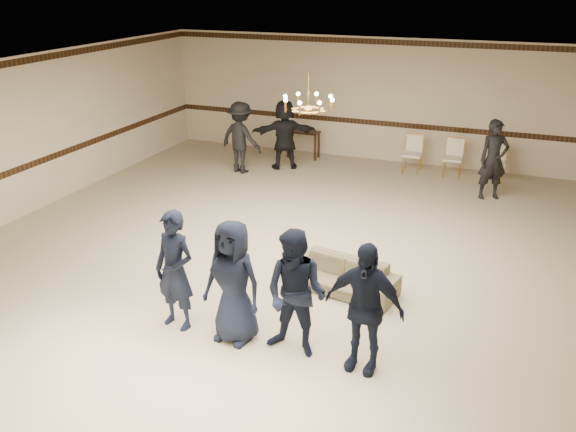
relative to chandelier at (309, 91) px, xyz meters
name	(u,v)px	position (x,y,z in m)	size (l,w,h in m)	color
room	(287,181)	(0.00, -1.00, -1.28)	(12.01, 14.01, 3.21)	#B6A88C
chair_rail	(384,124)	(0.00, 5.99, -1.88)	(12.00, 0.02, 0.14)	#372010
crown_molding	(389,42)	(0.00, 5.99, 0.21)	(12.00, 0.02, 0.14)	#372010
chandelier	(309,91)	(0.00, 0.00, 0.00)	(0.94, 0.94, 0.89)	gold
boy_a	(175,271)	(-0.80, -3.20, -2.00)	(0.64, 0.42, 1.75)	black
boy_b	(233,282)	(0.10, -3.20, -2.00)	(0.85, 0.56, 1.75)	black
boy_c	(296,294)	(1.00, -3.20, -2.00)	(0.85, 0.66, 1.75)	black
boy_d	(364,307)	(1.90, -3.20, -2.00)	(1.02, 0.43, 1.75)	black
settee	(341,276)	(1.07, -1.36, -2.62)	(1.77, 0.69, 0.52)	#77724F
adult_left	(241,138)	(-3.08, 3.66, -1.98)	(1.15, 0.66, 1.78)	black
adult_mid	(285,134)	(-2.18, 4.36, -1.98)	(1.65, 0.53, 1.78)	black
adult_right	(493,160)	(2.92, 3.96, -1.98)	(0.65, 0.43, 1.78)	black
banquet_chair_left	(413,154)	(0.94, 5.23, -2.41)	(0.45, 0.45, 0.93)	#F3ECCC
banquet_chair_mid	(453,158)	(1.94, 5.23, -2.41)	(0.45, 0.45, 0.93)	#F3ECCC
banquet_chair_right	(496,163)	(2.94, 5.23, -2.41)	(0.45, 0.45, 0.93)	#F3ECCC
console_table	(303,144)	(-2.06, 5.43, -2.50)	(0.88, 0.37, 0.74)	#321E10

